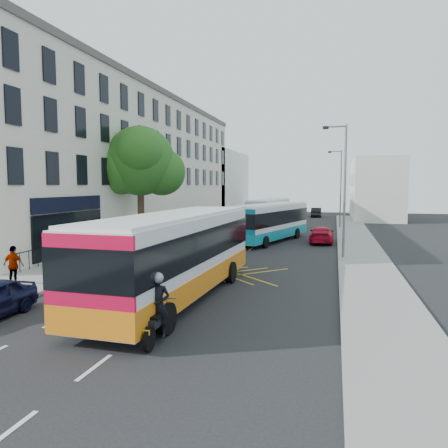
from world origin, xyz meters
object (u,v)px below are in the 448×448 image
Objects in this scene: pedestrian_far at (14,265)px; distant_car_grey at (271,213)px; bus_far at (269,212)px; lamp_near at (343,184)px; parked_car_silver at (93,269)px; red_hatchback at (322,235)px; lamp_far at (340,184)px; bus_mid at (270,222)px; motorbike at (159,309)px; bus_near at (175,254)px; distant_car_dark at (316,212)px; street_tree at (140,162)px.

distant_car_grey is at bearing -97.86° from pedestrian_far.
bus_far reaches higher than distant_car_grey.
parked_car_silver is at bearing -138.45° from lamp_near.
red_hatchback is 24.52m from distant_car_grey.
pedestrian_far is at bearing -114.39° from lamp_far.
bus_mid reaches higher than distant_car_grey.
pedestrian_far is (-8.84, 4.65, 0.05)m from motorbike.
bus_near is at bearing -78.00° from bus_mid.
bus_far is 15.87m from distant_car_dark.
red_hatchback is (-1.41, -12.43, -3.96)m from lamp_far.
bus_near is (-6.59, -11.19, -2.82)m from lamp_near.
distant_car_grey is (2.28, 40.78, 0.02)m from parked_car_silver.
lamp_near is 22.75m from bus_far.
distant_car_dark is (5.79, 5.45, -0.09)m from distant_car_grey.
distant_car_dark is at bearing 75.58° from parked_car_silver.
red_hatchback is (5.18, 18.76, -1.15)m from bus_near.
pedestrian_far is at bearing -177.23° from bus_near.
lamp_far is at bearing 49.19° from street_tree.
parked_car_silver is (-5.76, 6.07, -0.23)m from motorbike.
parked_car_silver is at bearing -90.46° from bus_far.
distant_car_grey is (-8.82, 10.95, -3.86)m from lamp_far.
bus_mid is at bearing 126.70° from lamp_near.
street_tree is 35.85m from distant_car_dark.
bus_near is 7.08× the size of pedestrian_far.
lamp_near reaches higher than bus_far.
red_hatchback is at bearing -66.09° from distant_car_grey.
lamp_far is 13.12m from red_hatchback.
bus_far is at bearing 91.06° from motorbike.
pedestrian_far is (-12.77, -18.83, 0.36)m from red_hatchback.
bus_near is (-6.59, -31.19, -2.82)m from lamp_far.
lamp_far is 8.28m from bus_far.
lamp_far is 32.07m from parked_car_silver.
lamp_far is 0.72× the size of bus_mid.
bus_far is (-7.61, 21.22, -3.05)m from lamp_near.
motorbike is 1.34× the size of pedestrian_far.
street_tree is at bearing -88.49° from pedestrian_far.
bus_far is 2.40× the size of red_hatchback.
distant_car_grey is 1.35× the size of distant_car_dark.
bus_near is 4.95m from motorbike.
pedestrian_far is at bearing -90.92° from distant_car_grey.
bus_mid is (-5.52, 7.41, -3.01)m from lamp_near.
lamp_near is 36.73m from distant_car_dark.
street_tree is 1.10× the size of lamp_far.
street_tree reaches higher than bus_far.
pedestrian_far is at bearing -159.64° from parked_car_silver.
distant_car_grey is at bearing 91.81° from motorbike.
bus_near reaches higher than motorbike.
parked_car_silver reaches higher than distant_car_dark.
bus_far reaches higher than distant_car_dark.
parked_car_silver is (-11.10, -9.83, -3.88)m from lamp_near.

